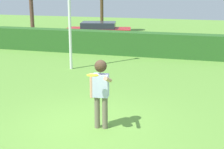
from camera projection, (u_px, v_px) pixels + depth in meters
name	position (u px, v px, depth m)	size (l,w,h in m)	color
ground_plane	(90.00, 126.00, 8.44)	(60.00, 60.00, 0.00)	#619539
person	(101.00, 87.00, 8.07)	(0.61, 0.72, 1.77)	#716755
frisbee	(93.00, 75.00, 7.56)	(0.27, 0.27, 0.05)	yellow
hedge_row	(151.00, 44.00, 16.91)	(18.17, 0.90, 1.20)	#2A5B22
parked_car_red	(99.00, 31.00, 21.57)	(4.46, 2.55, 1.25)	#B21E1E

